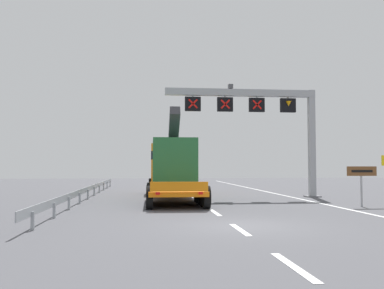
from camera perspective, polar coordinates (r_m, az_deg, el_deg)
ground at (r=15.04m, az=6.51°, el=-10.66°), size 112.00×112.00×0.00m
lane_markings at (r=36.53m, az=-1.31°, el=-6.06°), size 0.20×58.20×0.01m
edge_line_right at (r=28.24m, az=13.60°, el=-6.92°), size 0.20×63.00×0.01m
overhead_lane_gantry at (r=28.59m, az=9.29°, el=4.39°), size 10.17×0.90×7.36m
heavy_haul_truck_orange at (r=27.81m, az=-2.79°, el=-2.97°), size 3.10×14.08×5.30m
tourist_info_sign_brown at (r=23.21m, az=21.60°, el=-3.89°), size 1.54×0.15×2.02m
guardrail_left at (r=28.74m, az=-13.34°, el=-5.74°), size 0.13×31.82×0.76m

